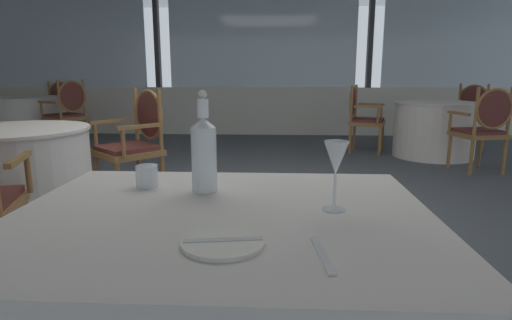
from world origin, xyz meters
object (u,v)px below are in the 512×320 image
Objects in this scene: water_tumbler at (147,176)px; dining_chair_1_1 at (361,114)px; water_bottle at (204,152)px; dining_chair_1_2 at (485,124)px; dining_chair_2_1 at (137,137)px; wine_glass at (336,160)px; dining_chair_0_1 at (58,103)px; side_plate at (223,242)px; dining_chair_1_0 at (468,112)px; dining_chair_0_0 at (68,109)px.

dining_chair_1_1 reaches higher than water_tumbler.
dining_chair_1_2 is at bearing 53.62° from water_bottle.
dining_chair_1_1 is 3.44m from dining_chair_2_1.
wine_glass is 7.55m from dining_chair_0_1.
wine_glass is at bearing 42.09° from side_plate.
dining_chair_0_1 is at bearing -177.97° from dining_chair_1_1.
dining_chair_2_1 reaches higher than side_plate.
dining_chair_1_0 is 0.99× the size of dining_chair_1_2.
wine_glass is at bearing 151.35° from dining_chair_0_0.
water_bottle is 2.39m from dining_chair_2_1.
water_bottle reaches higher than dining_chair_1_1.
side_plate is 0.40m from wine_glass.
wine_glass is 4.96m from dining_chair_1_1.
water_bottle is 4.88m from dining_chair_1_1.
wine_glass is at bearing 21.01° from dining_chair_1_0.
dining_chair_1_2 is at bearing 30.02° from dining_chair_1_0.
wine_glass is at bearing -24.08° from water_bottle.
wine_glass is (0.39, -0.18, 0.01)m from water_bottle.
water_tumbler is 2.26m from dining_chair_2_1.
dining_chair_2_1 is at bearing 97.95° from dining_chair_1_2.
wine_glass is at bearing -83.87° from dining_chair_1_1.
dining_chair_2_1 reaches higher than dining_chair_1_1.
water_bottle reaches higher than water_tumbler.
dining_chair_1_2 is (2.13, 3.60, -0.32)m from wine_glass.
side_plate is 0.20× the size of dining_chair_1_2.
dining_chair_2_1 is at bearing 32.85° from dining_chair_0_1.
dining_chair_0_1 is at bearing -51.46° from dining_chair_1_0.
dining_chair_0_1 reaches higher than wine_glass.
water_bottle is at bearing -88.83° from dining_chair_1_1.
dining_chair_0_0 is (-2.93, 5.11, -0.15)m from side_plate.
dining_chair_0_1 is 6.82m from dining_chair_1_2.
water_bottle is at bearing -12.92° from water_tumbler.
wine_glass is at bearing 73.03° from dining_chair_2_1.
dining_chair_0_0 is (-2.61, 4.63, -0.18)m from water_tumbler.
dining_chair_1_0 is at bearing 62.96° from wine_glass.
dining_chair_1_1 is (4.23, -0.02, -0.05)m from dining_chair_0_0.
dining_chair_1_0 is (2.65, 5.18, -0.33)m from wine_glass.
water_tumbler is 7.05m from dining_chair_0_1.
side_plate is at bearing 65.49° from dining_chair_2_1.
water_tumbler is at bearing 147.30° from dining_chair_0_0.
dining_chair_1_2 reaches higher than dining_chair_1_0.
dining_chair_1_2 is (2.52, 3.43, -0.31)m from water_bottle.
dining_chair_2_1 is at bearing 154.37° from dining_chair_0_0.
dining_chair_1_2 is at bearing 64.45° from dining_chair_0_1.
dining_chair_0_0 is 1.03× the size of dining_chair_2_1.
dining_chair_1_1 is at bearing 179.55° from dining_chair_2_1.
side_plate is at bearing 147.72° from dining_chair_0_0.
dining_chair_0_1 is at bearing 121.30° from water_bottle.
dining_chair_0_0 is 1.06× the size of dining_chair_0_1.
water_bottle reaches higher than dining_chair_0_0.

